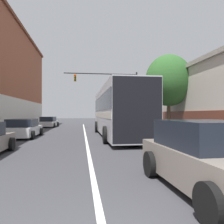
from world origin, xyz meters
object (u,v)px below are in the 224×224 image
street_tree_far (133,95)px  parked_car_left_near (48,122)px  parked_car_left_mid (23,129)px  street_lamp (160,105)px  bus (117,110)px  hatchback_foreground (212,158)px  street_tree_near (169,80)px  traffic_signal_gantry (116,87)px

street_tree_far → parked_car_left_near: bearing=-174.0°
parked_car_left_mid → street_lamp: street_lamp is taller
bus → street_tree_far: size_ratio=2.01×
street_tree_far → street_lamp: bearing=-94.8°
bus → parked_car_left_mid: size_ratio=2.77×
hatchback_foreground → street_tree_far: (4.22, 25.27, 3.60)m
parked_car_left_near → street_lamp: street_lamp is taller
hatchback_foreground → parked_car_left_near: 25.09m
bus → street_tree_near: size_ratio=1.90×
hatchback_foreground → street_lamp: (3.05, 11.34, 1.63)m
street_lamp → street_tree_far: (1.17, 13.93, 1.97)m
parked_car_left_mid → street_tree_near: bearing=-87.7°
street_lamp → bus: bearing=176.7°
street_tree_near → street_tree_far: bearing=89.2°
street_lamp → parked_car_left_near: bearing=128.2°
hatchback_foreground → parked_car_left_mid: bearing=29.2°
parked_car_left_near → traffic_signal_gantry: 9.76m
parked_car_left_mid → street_tree_far: 17.88m
bus → hatchback_foreground: bus is taller
parked_car_left_mid → street_tree_near: street_tree_near is taller
parked_car_left_near → street_lamp: size_ratio=1.10×
traffic_signal_gantry → street_tree_far: bearing=56.4°
traffic_signal_gantry → street_tree_far: 5.68m
parked_car_left_mid → street_lamp: bearing=-91.7°
street_lamp → street_tree_far: street_tree_far is taller
traffic_signal_gantry → street_tree_near: (2.95, -8.49, -0.46)m
traffic_signal_gantry → street_tree_near: size_ratio=1.33×
hatchback_foreground → parked_car_left_mid: hatchback_foreground is taller
hatchback_foreground → parked_car_left_near: (-6.99, 24.09, -0.11)m
parked_car_left_mid → street_tree_near: 11.62m
parked_car_left_near → parked_car_left_mid: parked_car_left_mid is taller
hatchback_foreground → street_tree_near: (4.03, 12.07, 3.61)m
traffic_signal_gantry → street_tree_far: size_ratio=1.40×
traffic_signal_gantry → bus: bearing=-98.3°
bus → traffic_signal_gantry: 9.55m
parked_car_left_near → street_tree_near: (11.03, -12.02, 3.72)m
traffic_signal_gantry → street_lamp: (1.96, -9.22, -2.44)m
traffic_signal_gantry → street_tree_far: (3.14, 4.71, -0.47)m
parked_car_left_mid → bus: bearing=-91.5°
bus → traffic_signal_gantry: size_ratio=1.43×
parked_car_left_mid → traffic_signal_gantry: (8.06, 8.72, 4.17)m
hatchback_foreground → street_tree_near: size_ratio=0.68×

